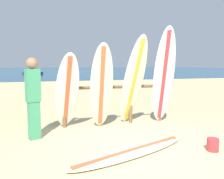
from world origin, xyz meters
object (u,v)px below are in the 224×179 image
at_px(surfboard_lying_on_sand, 132,151).
at_px(beachgoer_standing, 33,95).
at_px(sand_bucket, 213,145).
at_px(surfboard_leaning_far_left, 67,92).
at_px(surfboard_leaning_center, 164,77).
at_px(small_boat_offshore, 33,73).
at_px(surfboard_leaning_center_left, 133,82).
at_px(surfboard_rack, 115,98).
at_px(surfboard_leaning_left, 102,87).

xyz_separation_m(surfboard_lying_on_sand, beachgoer_standing, (-1.74, 1.29, 0.92)).
height_order(beachgoer_standing, sand_bucket, beachgoer_standing).
relative_size(surfboard_leaning_far_left, sand_bucket, 7.90).
xyz_separation_m(surfboard_leaning_far_left, surfboard_leaning_center, (2.47, -0.11, 0.32)).
distance_m(small_boat_offshore, sand_bucket, 33.87).
height_order(surfboard_leaning_far_left, surfboard_leaning_center_left, surfboard_leaning_center_left).
relative_size(surfboard_leaning_center, small_boat_offshore, 0.81).
height_order(surfboard_leaning_far_left, beachgoer_standing, surfboard_leaning_far_left).
distance_m(surfboard_leaning_center_left, small_boat_offshore, 31.76).
distance_m(surfboard_rack, beachgoer_standing, 2.15).
relative_size(surfboard_leaning_center_left, surfboard_lying_on_sand, 0.88).
height_order(surfboard_leaning_far_left, sand_bucket, surfboard_leaning_far_left).
height_order(surfboard_leaning_center, beachgoer_standing, surfboard_leaning_center).
bearing_deg(small_boat_offshore, surfboard_leaning_left, -83.23).
distance_m(surfboard_leaning_left, small_boat_offshore, 31.73).
xyz_separation_m(surfboard_leaning_left, beachgoer_standing, (-1.55, -0.37, -0.09)).
bearing_deg(surfboard_leaning_center_left, surfboard_lying_on_sand, -110.86).
bearing_deg(surfboard_leaning_center, surfboard_leaning_left, 179.30).
xyz_separation_m(surfboard_leaning_far_left, small_boat_offshore, (-2.92, 31.40, -0.68)).
distance_m(surfboard_leaning_left, surfboard_lying_on_sand, 1.96).
bearing_deg(surfboard_leaning_far_left, beachgoer_standing, -147.72).
bearing_deg(surfboard_leaning_left, surfboard_leaning_far_left, 173.73).
height_order(surfboard_leaning_left, sand_bucket, surfboard_leaning_left).
bearing_deg(surfboard_rack, small_boat_offshore, 97.66).
distance_m(surfboard_lying_on_sand, beachgoer_standing, 2.35).
bearing_deg(surfboard_leaning_center_left, small_boat_offshore, 98.30).
relative_size(small_boat_offshore, sand_bucket, 13.06).
bearing_deg(small_boat_offshore, surfboard_leaning_center, -80.30).
relative_size(surfboard_leaning_center_left, beachgoer_standing, 1.33).
height_order(surfboard_leaning_far_left, small_boat_offshore, surfboard_leaning_far_left).
bearing_deg(sand_bucket, surfboard_rack, 117.63).
bearing_deg(surfboard_rack, surfboard_leaning_center_left, -36.30).
bearing_deg(surfboard_leaning_center_left, surfboard_leaning_far_left, 179.60).
distance_m(surfboard_rack, surfboard_leaning_center_left, 0.67).
relative_size(surfboard_leaning_center, beachgoer_standing, 1.45).
height_order(surfboard_lying_on_sand, small_boat_offshore, small_boat_offshore).
xyz_separation_m(surfboard_rack, surfboard_leaning_center_left, (0.40, -0.30, 0.44)).
bearing_deg(beachgoer_standing, surfboard_leaning_left, 13.55).
relative_size(surfboard_rack, beachgoer_standing, 1.59).
distance_m(surfboard_leaning_center, small_boat_offshore, 31.99).
xyz_separation_m(surfboard_leaning_center_left, surfboard_lying_on_sand, (-0.66, -1.74, -1.12)).
bearing_deg(surfboard_leaning_far_left, surfboard_lying_on_sand, -60.27).
distance_m(surfboard_rack, surfboard_lying_on_sand, 2.16).
height_order(surfboard_leaning_center_left, beachgoer_standing, surfboard_leaning_center_left).
bearing_deg(surfboard_leaning_far_left, surfboard_leaning_center_left, -0.40).
height_order(surfboard_leaning_center_left, sand_bucket, surfboard_leaning_center_left).
distance_m(surfboard_lying_on_sand, sand_bucket, 1.50).
distance_m(surfboard_leaning_left, surfboard_leaning_center, 1.66).
height_order(surfboard_leaning_far_left, surfboard_leaning_center, surfboard_leaning_center).
bearing_deg(surfboard_rack, beachgoer_standing, -159.50).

